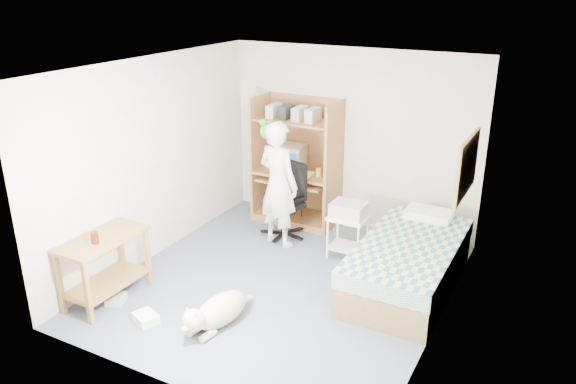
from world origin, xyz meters
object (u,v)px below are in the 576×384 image
object	(u,v)px
side_desk	(104,259)
person	(278,184)
bed	(408,264)
computer_hutch	(297,167)
printer_cart	(348,230)
office_chair	(287,210)
dog	(217,311)

from	to	relation	value
side_desk	person	xyz separation A→B (m)	(0.99, 2.12, 0.35)
bed	person	world-z (taller)	person
computer_hutch	bed	bearing A→B (deg)	-29.29
printer_cart	computer_hutch	bearing A→B (deg)	145.91
computer_hutch	person	xyz separation A→B (m)	(0.14, -0.82, 0.02)
printer_cart	person	bearing A→B (deg)	-176.41
office_chair	side_desk	bearing A→B (deg)	-96.28
side_desk	dog	distance (m)	1.41
dog	person	bearing A→B (deg)	109.57
side_desk	printer_cart	bearing A→B (deg)	47.91
side_desk	office_chair	bearing A→B (deg)	68.48
person	computer_hutch	bearing A→B (deg)	-65.02
person	printer_cart	size ratio (longest dim) A/B	2.99
side_desk	office_chair	world-z (taller)	office_chair
bed	dog	size ratio (longest dim) A/B	2.00
dog	printer_cart	bearing A→B (deg)	82.58
dog	printer_cart	xyz separation A→B (m)	(0.59, 2.03, 0.21)
computer_hutch	office_chair	size ratio (longest dim) A/B	1.78
bed	side_desk	distance (m)	3.39
side_desk	person	size ratio (longest dim) A/B	0.60
computer_hutch	printer_cart	xyz separation A→B (m)	(1.11, -0.77, -0.45)
computer_hutch	printer_cart	world-z (taller)	computer_hutch
printer_cart	dog	bearing A→B (deg)	-105.61
office_chair	bed	bearing A→B (deg)	-2.51
computer_hutch	office_chair	distance (m)	0.70
bed	side_desk	bearing A→B (deg)	-147.50
computer_hutch	side_desk	distance (m)	3.08
dog	printer_cart	world-z (taller)	printer_cart
side_desk	dog	xyz separation A→B (m)	(1.37, 0.14, -0.33)
side_desk	dog	size ratio (longest dim) A/B	0.99
side_desk	printer_cart	world-z (taller)	side_desk
office_chair	person	xyz separation A→B (m)	(0.04, -0.30, 0.48)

